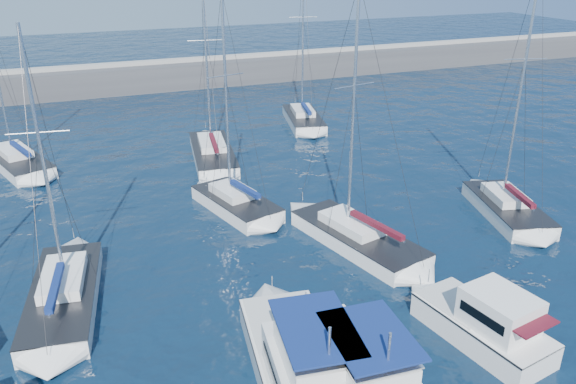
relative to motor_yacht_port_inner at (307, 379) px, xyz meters
name	(u,v)px	position (x,y,z in m)	size (l,w,h in m)	color
ground	(312,325)	(2.16, 4.36, -1.13)	(220.00, 220.00, 0.00)	black
breakwater	(142,81)	(2.16, 56.36, -0.08)	(160.00, 6.00, 4.45)	#424244
motor_yacht_port_inner	(307,379)	(0.00, 0.00, 0.00)	(4.81, 10.83, 4.69)	silver
motor_yacht_stbd_outer	(487,325)	(8.75, 0.37, -0.19)	(3.67, 6.50, 3.20)	white
sailboat_mid_b	(64,295)	(-8.42, 10.41, -0.63)	(4.29, 9.29, 13.65)	white
sailboat_mid_c	(236,203)	(2.57, 17.73, -0.60)	(4.69, 7.61, 14.24)	silver
sailboat_mid_d	(357,237)	(7.76, 10.41, -0.62)	(5.22, 9.47, 14.96)	white
sailboat_mid_e	(507,207)	(18.81, 10.41, -0.59)	(4.97, 8.10, 16.10)	silver
sailboat_back_a	(17,161)	(-11.32, 32.03, -0.62)	(5.90, 9.56, 14.83)	white
sailboat_back_b	(213,153)	(3.70, 28.09, -0.62)	(4.63, 10.29, 15.27)	white
sailboat_back_c	(303,119)	(14.77, 34.73, -0.60)	(4.91, 9.07, 16.39)	silver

